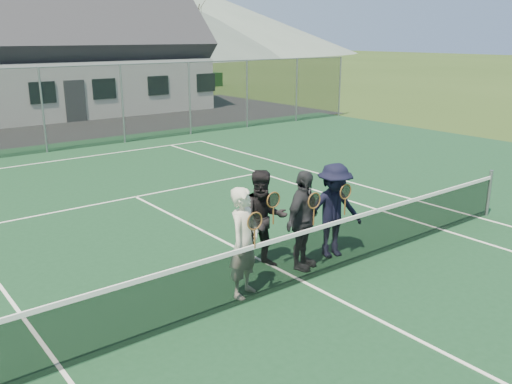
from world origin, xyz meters
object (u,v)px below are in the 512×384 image
player_d (334,211)px  player_c (303,220)px  player_a (244,242)px  clubhouse (52,37)px  player_b (263,220)px  tennis_net (304,254)px

player_d → player_c: bearing=-176.4°
player_a → player_d: 2.30m
player_d → clubhouse: bearing=83.2°
player_a → player_c: 1.46m
player_a → player_b: (0.93, 0.67, -0.00)m
player_a → player_b: bearing=35.9°
player_c → player_a: bearing=-171.7°
tennis_net → player_c: player_c is taller
player_a → player_d: (2.28, 0.26, -0.00)m
tennis_net → player_a: player_a is taller
tennis_net → clubhouse: clubhouse is taller
player_c → clubhouse: bearing=81.3°
tennis_net → player_b: size_ratio=6.49×
tennis_net → player_b: (-0.13, 0.93, 0.38)m
player_a → player_d: same height
clubhouse → player_c: bearing=-98.7°
player_a → player_c: bearing=8.3°
clubhouse → player_d: clubhouse is taller
clubhouse → player_b: size_ratio=8.67×
tennis_net → player_d: bearing=23.2°
player_a → player_b: same height
clubhouse → player_b: (-4.13, -23.07, -3.07)m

